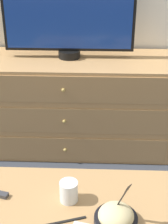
# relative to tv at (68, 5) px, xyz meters

# --- Properties ---
(ground_plane) EXTENTS (12.00, 12.00, 0.00)m
(ground_plane) POSITION_rel_tv_xyz_m (-0.04, 0.25, -1.03)
(ground_plane) COLOR #383D47
(dresser) EXTENTS (1.51, 0.54, 0.68)m
(dresser) POSITION_rel_tv_xyz_m (-0.02, -0.04, -0.69)
(dresser) COLOR tan
(dresser) RESTS_ON ground_plane
(tv) EXTENTS (0.88, 0.15, 0.68)m
(tv) POSITION_rel_tv_xyz_m (0.00, 0.00, 0.00)
(tv) COLOR black
(tv) RESTS_ON dresser
(coffee_table) EXTENTS (1.04, 0.58, 0.43)m
(coffee_table) POSITION_rel_tv_xyz_m (0.05, -1.22, -0.65)
(coffee_table) COLOR tan
(coffee_table) RESTS_ON ground_plane
(takeout_bowl) EXTENTS (0.17, 0.17, 0.20)m
(takeout_bowl) POSITION_rel_tv_xyz_m (0.28, -1.28, -0.57)
(takeout_bowl) COLOR black
(takeout_bowl) RESTS_ON coffee_table
(drink_cup) EXTENTS (0.08, 0.08, 0.09)m
(drink_cup) POSITION_rel_tv_xyz_m (0.08, -1.15, -0.56)
(drink_cup) COLOR white
(drink_cup) RESTS_ON coffee_table
(knife) EXTENTS (0.18, 0.07, 0.01)m
(knife) POSITION_rel_tv_xyz_m (0.07, -1.28, -0.60)
(knife) COLOR black
(knife) RESTS_ON coffee_table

